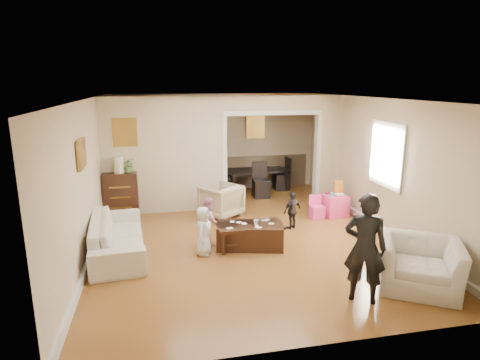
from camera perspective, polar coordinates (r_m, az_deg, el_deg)
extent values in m
plane|color=#A6662A|center=(7.92, 0.30, -7.74)|extent=(7.00, 7.00, 0.00)
cube|color=beige|center=(9.15, -10.54, 3.43)|extent=(2.75, 0.18, 2.60)
cube|color=beige|center=(10.00, 12.15, 4.20)|extent=(0.55, 0.18, 2.60)
cube|color=beige|center=(9.40, 4.66, 10.78)|extent=(2.22, 0.18, 0.35)
cube|color=white|center=(8.15, 20.09, 3.36)|extent=(0.03, 0.95, 1.10)
cube|color=brown|center=(9.00, -15.97, 6.50)|extent=(0.45, 0.03, 0.55)
cube|color=brown|center=(6.80, -21.51, 3.48)|extent=(0.03, 0.55, 0.40)
cube|color=brown|center=(11.04, 2.18, 7.47)|extent=(0.45, 0.03, 0.55)
imported|color=silver|center=(7.33, -16.94, -7.49)|extent=(1.03, 2.25, 0.64)
imported|color=tan|center=(8.90, -2.71, -2.92)|extent=(1.07, 1.07, 0.71)
imported|color=silver|center=(6.41, 24.05, -10.89)|extent=(1.43, 1.38, 0.71)
cube|color=#371C10|center=(9.18, -16.46, -2.03)|extent=(0.72, 0.41, 0.99)
cylinder|color=beige|center=(9.03, -16.75, 2.10)|extent=(0.22, 0.22, 0.36)
imported|color=#4C7534|center=(9.02, -15.48, 2.06)|extent=(0.29, 0.25, 0.33)
cube|color=#362011|center=(7.29, 1.42, -7.85)|extent=(1.27, 0.84, 0.44)
imported|color=beige|center=(7.17, 2.30, -5.98)|extent=(0.11, 0.11, 0.09)
cube|color=#FF438B|center=(9.20, 13.21, -3.49)|extent=(0.53, 0.53, 0.47)
cube|color=yellow|center=(9.24, 13.75, -0.99)|extent=(0.21, 0.09, 0.30)
cylinder|color=#2ACBD5|center=(9.04, 12.86, -1.97)|extent=(0.08, 0.08, 0.08)
cube|color=#BA1734|center=(9.19, 12.30, -1.79)|extent=(0.10, 0.09, 0.05)
imported|color=silver|center=(9.05, 13.90, -2.12)|extent=(0.23, 0.23, 0.05)
imported|color=black|center=(10.96, 2.14, -0.01)|extent=(1.85, 1.24, 0.60)
imported|color=black|center=(5.65, 17.28, -9.19)|extent=(0.66, 0.59, 1.52)
imported|color=white|center=(6.94, -5.19, -7.18)|extent=(0.42, 0.49, 0.86)
imported|color=pink|center=(7.37, -4.44, -5.80)|extent=(0.38, 0.46, 0.88)
imported|color=black|center=(8.19, 7.41, -4.27)|extent=(0.49, 0.37, 0.77)
cube|color=white|center=(7.29, -0.17, -6.00)|extent=(0.11, 0.11, 0.00)
cube|color=white|center=(7.14, 2.34, -6.42)|extent=(0.07, 0.08, 0.00)
cube|color=white|center=(7.23, 0.57, -6.18)|extent=(0.10, 0.12, 0.00)
cube|color=white|center=(7.24, 4.45, -6.17)|extent=(0.11, 0.10, 0.00)
cube|color=white|center=(7.41, 3.38, -5.69)|extent=(0.10, 0.08, 0.00)
cube|color=white|center=(7.05, 2.61, -6.70)|extent=(0.14, 0.14, 0.00)
cube|color=white|center=(7.01, -1.46, -6.82)|extent=(0.11, 0.10, 0.00)
cube|color=white|center=(7.42, 3.80, -5.66)|extent=(0.13, 0.12, 0.00)
cube|color=white|center=(7.32, -1.10, -5.91)|extent=(0.09, 0.10, 0.00)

